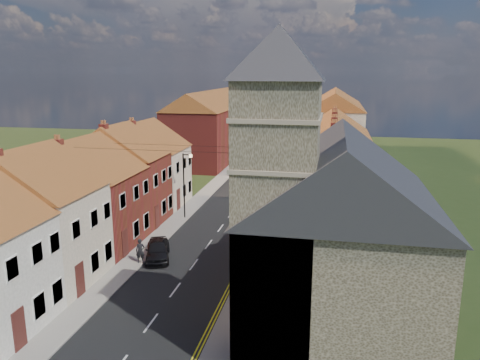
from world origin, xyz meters
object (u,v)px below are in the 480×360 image
(pedestrian_left, at_px, (140,251))
(car_near, at_px, (158,250))
(car_distant, at_px, (263,153))
(church, at_px, (331,224))
(lamppost, at_px, (185,181))
(car_far, at_px, (245,168))

(pedestrian_left, bearing_deg, car_near, 43.98)
(car_distant, bearing_deg, church, -61.15)
(lamppost, height_order, car_near, lamppost)
(lamppost, xyz_separation_m, car_distant, (2.31, 32.77, -2.89))
(car_distant, bearing_deg, pedestrian_left, -76.44)
(car_far, bearing_deg, church, -73.67)
(church, distance_m, car_distant, 50.90)
(car_near, distance_m, pedestrian_left, 1.49)
(church, xyz_separation_m, pedestrian_left, (-13.06, 6.02, -4.88))
(church, distance_m, car_near, 15.13)
(pedestrian_left, bearing_deg, lamppost, 78.67)
(church, height_order, car_near, church)
(car_near, xyz_separation_m, car_far, (0.64, 30.70, -0.13))
(car_far, bearing_deg, lamppost, -94.90)
(car_far, height_order, pedestrian_left, pedestrian_left)
(lamppost, relative_size, car_near, 1.46)
(car_far, bearing_deg, car_near, -91.88)
(lamppost, height_order, car_distant, lamppost)
(church, relative_size, car_near, 3.69)
(church, xyz_separation_m, lamppost, (-13.17, 16.68, -2.34))
(car_far, xyz_separation_m, pedestrian_left, (-1.45, -31.90, 0.42))
(car_far, relative_size, pedestrian_left, 2.25)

